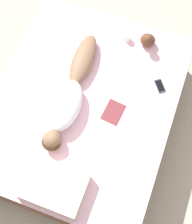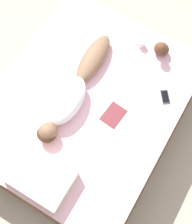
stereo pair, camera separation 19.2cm
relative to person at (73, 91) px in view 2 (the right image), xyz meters
The scene contains 8 objects.
ground_plane 0.71m from the person, behind, with size 12.00×12.00×0.00m, color #B7A88E.
bed 0.42m from the person, behind, with size 1.78×2.19×0.61m.
person is the anchor object (origin of this frame).
open_magazine 0.58m from the person, behind, with size 0.57×0.39×0.01m.
coffee_mug 0.89m from the person, 109.85° to the right, with size 0.11×0.07×0.08m.
cell_phone 0.90m from the person, 150.77° to the right, with size 0.15×0.16×0.01m.
plush_toy 0.99m from the person, 121.15° to the right, with size 0.15×0.17×0.21m.
pillow 0.84m from the person, 102.81° to the left, with size 0.54×0.38×0.13m.
Camera 2 is at (-0.70, 0.99, 3.36)m, focal length 50.00 mm.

